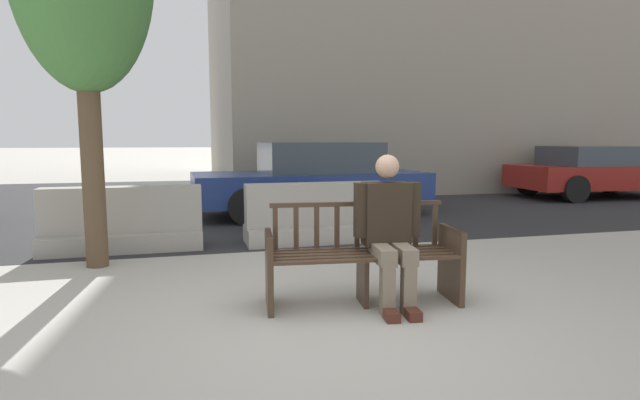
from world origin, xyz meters
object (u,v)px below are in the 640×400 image
street_bench (362,259)px  jersey_barrier_centre (316,218)px  jersey_barrier_left (124,224)px  car_sedan_far (594,171)px  car_sedan_mid (313,179)px  seated_person (389,227)px

street_bench → jersey_barrier_centre: (0.26, 2.73, -0.06)m
street_bench → jersey_barrier_centre: size_ratio=0.86×
jersey_barrier_centre → jersey_barrier_left: bearing=178.0°
jersey_barrier_left → car_sedan_far: 11.24m
car_sedan_mid → jersey_barrier_centre: bearing=-102.9°
car_sedan_mid → seated_person: bearing=-96.7°
street_bench → car_sedan_far: size_ratio=0.42×
jersey_barrier_centre → jersey_barrier_left: 2.58m
seated_person → jersey_barrier_centre: size_ratio=0.65×
seated_person → jersey_barrier_left: 3.87m
car_sedan_mid → jersey_barrier_left: bearing=-142.1°
jersey_barrier_centre → car_sedan_far: size_ratio=0.49×
street_bench → car_sedan_mid: 5.35m
street_bench → seated_person: (0.22, -0.08, 0.29)m
jersey_barrier_left → jersey_barrier_centre: bearing=-2.0°
seated_person → car_sedan_far: size_ratio=0.32×
street_bench → jersey_barrier_centre: bearing=84.5°
street_bench → jersey_barrier_left: 3.65m
seated_person → car_sedan_mid: bearing=83.3°
jersey_barrier_left → car_sedan_mid: car_sedan_mid is taller
jersey_barrier_centre → jersey_barrier_left: (-2.58, 0.09, 0.00)m
car_sedan_mid → car_sedan_far: (7.51, 1.03, -0.04)m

